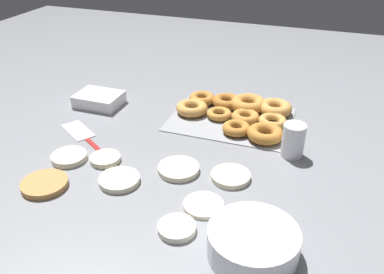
{
  "coord_description": "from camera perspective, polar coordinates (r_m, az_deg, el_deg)",
  "views": [
    {
      "loc": [
        -0.39,
        0.84,
        0.61
      ],
      "look_at": [
        -0.06,
        -0.09,
        0.04
      ],
      "focal_mm": 38.0,
      "sensor_mm": 36.0,
      "label": 1
    }
  ],
  "objects": [
    {
      "name": "ground_plane",
      "position": [
        1.11,
        -4.3,
        -3.4
      ],
      "size": [
        3.0,
        3.0,
        0.0
      ],
      "primitive_type": "plane",
      "color": "gray"
    },
    {
      "name": "pancake_0",
      "position": [
        1.06,
        -1.89,
        -4.49
      ],
      "size": [
        0.11,
        0.11,
        0.02
      ],
      "primitive_type": "cylinder",
      "color": "beige",
      "rests_on": "ground_plane"
    },
    {
      "name": "pancake_1",
      "position": [
        0.89,
        -2.16,
        -12.66
      ],
      "size": [
        0.08,
        0.08,
        0.02
      ],
      "primitive_type": "cylinder",
      "color": "silver",
      "rests_on": "ground_plane"
    },
    {
      "name": "pancake_2",
      "position": [
        1.04,
        -10.17,
        -5.95
      ],
      "size": [
        0.1,
        0.1,
        0.01
      ],
      "primitive_type": "cylinder",
      "color": "beige",
      "rests_on": "ground_plane"
    },
    {
      "name": "pancake_3",
      "position": [
        1.07,
        -19.98,
        -6.24
      ],
      "size": [
        0.11,
        0.11,
        0.02
      ],
      "primitive_type": "cylinder",
      "color": "#B27F42",
      "rests_on": "ground_plane"
    },
    {
      "name": "pancake_4",
      "position": [
        0.95,
        1.62,
        -9.53
      ],
      "size": [
        0.09,
        0.09,
        0.01
      ],
      "primitive_type": "cylinder",
      "color": "beige",
      "rests_on": "ground_plane"
    },
    {
      "name": "pancake_5",
      "position": [
        1.16,
        -16.86,
        -2.71
      ],
      "size": [
        0.1,
        0.1,
        0.02
      ],
      "primitive_type": "cylinder",
      "color": "beige",
      "rests_on": "ground_plane"
    },
    {
      "name": "pancake_6",
      "position": [
        1.12,
        -12.08,
        -3.0
      ],
      "size": [
        0.08,
        0.08,
        0.01
      ],
      "primitive_type": "cylinder",
      "color": "beige",
      "rests_on": "ground_plane"
    },
    {
      "name": "pancake_7",
      "position": [
        1.04,
        5.44,
        -5.5
      ],
      "size": [
        0.1,
        0.1,
        0.01
      ],
      "primitive_type": "cylinder",
      "color": "beige",
      "rests_on": "ground_plane"
    },
    {
      "name": "donut_tray",
      "position": [
        1.32,
        6.6,
        3.37
      ],
      "size": [
        0.38,
        0.29,
        0.05
      ],
      "color": "#93969B",
      "rests_on": "ground_plane"
    },
    {
      "name": "batter_bowl",
      "position": [
        0.83,
        8.53,
        -14.47
      ],
      "size": [
        0.18,
        0.18,
        0.06
      ],
      "color": "white",
      "rests_on": "ground_plane"
    },
    {
      "name": "container_stack",
      "position": [
        1.44,
        -12.9,
        5.15
      ],
      "size": [
        0.15,
        0.12,
        0.04
      ],
      "color": "white",
      "rests_on": "ground_plane"
    },
    {
      "name": "paper_cup",
      "position": [
        1.14,
        14.01,
        -0.45
      ],
      "size": [
        0.06,
        0.06,
        0.09
      ],
      "color": "white",
      "rests_on": "ground_plane"
    },
    {
      "name": "spatula",
      "position": [
        1.27,
        -15.17,
        0.38
      ],
      "size": [
        0.26,
        0.18,
        0.01
      ],
      "rotation": [
        0.0,
        0.0,
        5.71
      ],
      "color": "maroon",
      "rests_on": "ground_plane"
    }
  ]
}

